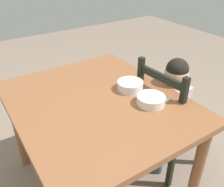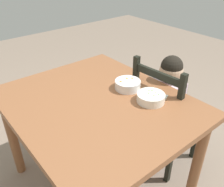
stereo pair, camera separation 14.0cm
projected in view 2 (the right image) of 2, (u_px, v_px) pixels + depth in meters
name	position (u px, v px, depth m)	size (l,w,h in m)	color
ground_plane	(100.00, 183.00, 1.91)	(8.00, 8.00, 0.00)	gray
dining_table	(97.00, 115.00, 1.57)	(1.20, 1.01, 0.77)	brown
dining_chair	(164.00, 117.00, 1.90)	(0.45, 0.45, 0.94)	black
child_figure	(165.00, 98.00, 1.81)	(0.32, 0.31, 0.96)	silver
bowl_of_peas	(151.00, 97.00, 1.49)	(0.17, 0.17, 0.06)	white
bowl_of_carrots	(128.00, 84.00, 1.63)	(0.17, 0.17, 0.06)	white
spoon	(138.00, 90.00, 1.62)	(0.12, 0.10, 0.01)	silver
paper_napkin	(152.00, 97.00, 1.54)	(0.16, 0.15, 0.00)	white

